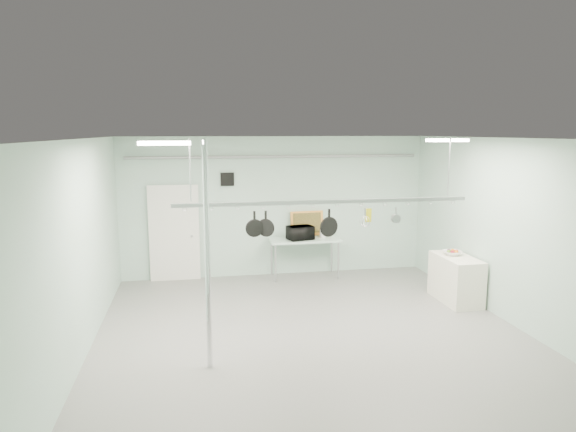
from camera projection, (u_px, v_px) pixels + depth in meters
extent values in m
plane|color=gray|center=(316.00, 341.00, 8.19)|extent=(8.00, 8.00, 0.00)
cube|color=silver|center=(318.00, 139.00, 7.67)|extent=(7.00, 8.00, 0.02)
cube|color=#A0C0AE|center=(276.00, 207.00, 11.79)|extent=(7.00, 0.02, 3.20)
cube|color=#A0C0AE|center=(520.00, 235.00, 8.56)|extent=(0.02, 8.00, 3.20)
cube|color=silver|center=(174.00, 234.00, 11.42)|extent=(1.10, 0.10, 2.20)
cube|color=black|center=(227.00, 179.00, 11.47)|extent=(0.30, 0.04, 0.30)
cylinder|color=gray|center=(276.00, 157.00, 11.52)|extent=(6.60, 0.07, 0.07)
cylinder|color=silver|center=(207.00, 257.00, 7.03)|extent=(0.08, 0.08, 3.20)
cube|color=silver|center=(305.00, 240.00, 11.64)|extent=(1.60, 0.70, 0.05)
cylinder|color=#B7B7BC|center=(275.00, 263.00, 11.31)|extent=(0.04, 0.04, 0.86)
cylinder|color=#B7B7BC|center=(272.00, 257.00, 11.86)|extent=(0.04, 0.04, 0.86)
cylinder|color=#B7B7BC|center=(338.00, 260.00, 11.57)|extent=(0.04, 0.04, 0.86)
cylinder|color=#B7B7BC|center=(332.00, 255.00, 12.12)|extent=(0.04, 0.04, 0.86)
cube|color=white|center=(456.00, 279.00, 10.04)|extent=(0.60, 1.20, 0.90)
cube|color=#B7B7BC|center=(325.00, 202.00, 8.15)|extent=(4.80, 0.06, 0.06)
cylinder|color=#B7B7BC|center=(190.00, 172.00, 7.69)|extent=(0.02, 0.02, 0.94)
cylinder|color=#B7B7BC|center=(449.00, 169.00, 8.45)|extent=(0.02, 0.02, 0.94)
cube|color=white|center=(165.00, 143.00, 6.49)|extent=(0.65, 0.30, 0.05)
cube|color=white|center=(447.00, 140.00, 8.69)|extent=(0.65, 0.30, 0.05)
imported|color=black|center=(300.00, 233.00, 11.51)|extent=(0.63, 0.50, 0.31)
cylinder|color=silver|center=(323.00, 234.00, 11.72)|extent=(0.15, 0.15, 0.19)
cube|color=orange|center=(307.00, 223.00, 11.90)|extent=(0.79, 0.18, 0.58)
cube|color=#312311|center=(324.00, 230.00, 12.01)|extent=(0.31, 0.11, 0.25)
imported|color=white|center=(452.00, 253.00, 10.10)|extent=(0.37, 0.37, 0.09)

